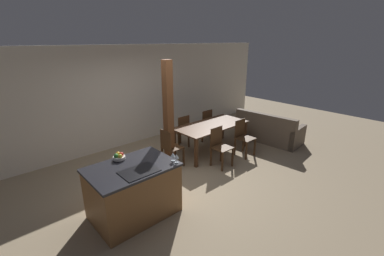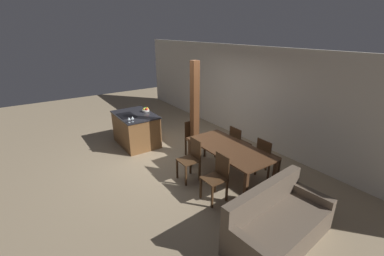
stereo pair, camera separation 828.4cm
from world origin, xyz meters
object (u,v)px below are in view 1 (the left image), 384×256
(wine_glass_middle, at_px, (173,155))
(timber_post, at_px, (168,117))
(dining_chair_far_right, at_px, (204,124))
(couch, at_px, (268,131))
(kitchen_island, at_px, (133,191))
(dining_chair_far_left, at_px, (181,131))
(dining_chair_near_right, at_px, (243,137))
(dining_chair_near_left, at_px, (220,146))
(dining_table, at_px, (211,128))
(fruit_bowl, at_px, (119,156))
(dining_chair_head_end, at_px, (170,147))
(wine_glass_near, at_px, (176,157))

(wine_glass_middle, relative_size, timber_post, 0.06)
(dining_chair_far_right, xyz_separation_m, timber_post, (-1.79, -0.67, 0.73))
(wine_glass_middle, distance_m, couch, 4.15)
(kitchen_island, xyz_separation_m, dining_chair_far_left, (2.41, 1.65, 0.04))
(dining_chair_near_right, distance_m, dining_chair_far_left, 1.65)
(dining_chair_near_left, distance_m, couch, 2.24)
(dining_chair_near_left, bearing_deg, couch, 2.50)
(couch, bearing_deg, dining_table, 66.09)
(fruit_bowl, bearing_deg, dining_chair_near_right, -1.68)
(dining_chair_near_left, relative_size, dining_chair_far_right, 1.00)
(dining_table, distance_m, dining_chair_head_end, 1.36)
(fruit_bowl, bearing_deg, dining_chair_far_left, 28.12)
(dining_chair_near_left, bearing_deg, dining_chair_far_right, 57.82)
(dining_chair_far_right, height_order, timber_post, timber_post)
(wine_glass_near, relative_size, dining_table, 0.08)
(wine_glass_middle, xyz_separation_m, dining_chair_near_right, (2.68, 0.56, -0.53))
(timber_post, bearing_deg, dining_chair_head_end, -91.72)
(dining_table, bearing_deg, fruit_bowl, -168.17)
(wine_glass_middle, distance_m, dining_chair_near_right, 2.79)
(dining_chair_far_right, bearing_deg, wine_glass_near, 37.40)
(fruit_bowl, distance_m, dining_chair_far_right, 3.59)
(wine_glass_middle, bearing_deg, dining_chair_near_left, 17.26)
(dining_chair_far_left, relative_size, dining_chair_head_end, 1.00)
(dining_chair_near_left, xyz_separation_m, dining_chair_head_end, (-0.91, 0.70, 0.00))
(dining_chair_near_left, distance_m, dining_chair_far_right, 1.65)
(wine_glass_middle, height_order, dining_chair_far_right, wine_glass_middle)
(wine_glass_middle, height_order, couch, wine_glass_middle)
(dining_chair_near_left, bearing_deg, fruit_bowl, 177.72)
(dining_chair_near_right, bearing_deg, dining_chair_far_left, 122.18)
(dining_chair_near_right, xyz_separation_m, couch, (1.35, 0.10, -0.20))
(wine_glass_near, xyz_separation_m, dining_table, (2.24, 1.35, -0.37))
(dining_chair_far_right, distance_m, dining_chair_head_end, 1.92)
(dining_chair_near_left, relative_size, dining_chair_far_left, 1.00)
(kitchen_island, distance_m, dining_chair_near_right, 3.30)
(dining_chair_near_right, height_order, dining_chair_far_left, same)
(kitchen_island, bearing_deg, wine_glass_middle, -26.91)
(wine_glass_near, relative_size, timber_post, 0.06)
(dining_chair_far_left, bearing_deg, fruit_bowl, 28.12)
(kitchen_island, height_order, dining_table, kitchen_island)
(wine_glass_near, relative_size, wine_glass_middle, 1.00)
(dining_table, height_order, dining_chair_near_right, dining_chair_near_right)
(dining_table, bearing_deg, dining_chair_far_right, 57.82)
(dining_table, bearing_deg, timber_post, 178.73)
(wine_glass_middle, xyz_separation_m, timber_post, (0.89, 1.29, 0.19))
(wine_glass_middle, xyz_separation_m, couch, (4.03, 0.66, -0.74))
(wine_glass_near, distance_m, wine_glass_middle, 0.09)
(fruit_bowl, distance_m, wine_glass_middle, 0.92)
(wine_glass_near, height_order, dining_chair_near_right, wine_glass_near)
(dining_chair_head_end, distance_m, timber_post, 0.73)
(wine_glass_near, distance_m, couch, 4.17)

